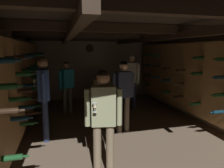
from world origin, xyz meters
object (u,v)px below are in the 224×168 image
(display_bottle, at_px, (100,75))
(person_guest_far_left, at_px, (67,83))
(person_guest_near_left, at_px, (103,114))
(person_guest_mid_left, at_px, (44,91))
(person_host_center, at_px, (123,90))
(person_guest_far_right, at_px, (132,77))
(wine_crate_stack, at_px, (101,93))

(display_bottle, relative_size, person_guest_far_left, 0.23)
(person_guest_near_left, bearing_deg, person_guest_mid_left, 121.39)
(display_bottle, relative_size, person_host_center, 0.21)
(person_guest_mid_left, bearing_deg, person_guest_far_right, 34.39)
(person_guest_far_right, bearing_deg, person_guest_mid_left, -145.61)
(display_bottle, height_order, person_guest_far_right, person_guest_far_right)
(person_host_center, distance_m, person_guest_mid_left, 1.69)
(person_guest_far_left, bearing_deg, person_guest_mid_left, -106.60)
(display_bottle, height_order, person_guest_far_left, person_guest_far_left)
(person_host_center, bearing_deg, wine_crate_stack, 91.14)
(person_guest_far_right, relative_size, person_guest_far_left, 1.11)
(wine_crate_stack, distance_m, person_guest_far_left, 1.34)
(wine_crate_stack, relative_size, person_host_center, 0.55)
(display_bottle, xyz_separation_m, person_guest_mid_left, (-1.60, -2.30, 0.02))
(wine_crate_stack, relative_size, person_guest_far_left, 0.58)
(wine_crate_stack, relative_size, person_guest_near_left, 0.56)
(person_guest_far_right, distance_m, person_guest_far_left, 2.02)
(display_bottle, relative_size, person_guest_near_left, 0.22)
(person_guest_near_left, xyz_separation_m, person_guest_mid_left, (-0.91, 1.49, 0.10))
(display_bottle, xyz_separation_m, person_guest_far_left, (-1.09, -0.57, -0.11))
(person_guest_far_left, bearing_deg, wine_crate_stack, 25.87)
(wine_crate_stack, bearing_deg, person_guest_mid_left, -125.84)
(wine_crate_stack, bearing_deg, display_bottle, 154.74)
(person_guest_mid_left, bearing_deg, person_guest_near_left, -58.61)
(person_host_center, xyz_separation_m, person_guest_mid_left, (-1.69, 0.01, 0.07))
(person_guest_near_left, relative_size, person_guest_mid_left, 0.92)
(display_bottle, bearing_deg, person_guest_near_left, -100.39)
(person_guest_far_right, relative_size, person_guest_near_left, 1.07)
(person_guest_far_right, bearing_deg, person_guest_near_left, -116.67)
(display_bottle, distance_m, person_guest_far_right, 1.08)
(display_bottle, distance_m, person_guest_mid_left, 2.80)
(person_guest_near_left, xyz_separation_m, person_guest_far_left, (-0.39, 3.22, -0.04))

